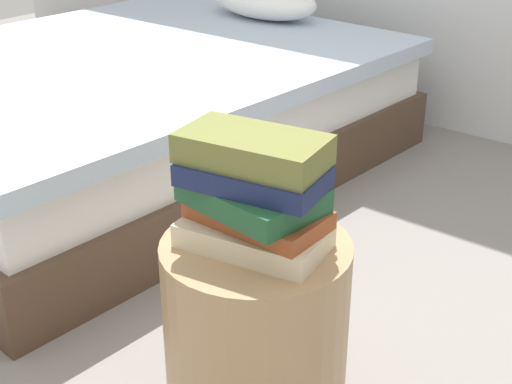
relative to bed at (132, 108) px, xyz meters
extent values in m
cube|color=#4C3828|center=(0.00, -0.01, -0.12)|extent=(1.62, 2.09, 0.22)
cube|color=white|center=(0.00, -0.01, 0.08)|extent=(1.55, 2.00, 0.18)
cube|color=silver|center=(0.00, -0.01, 0.20)|extent=(1.64, 2.05, 0.06)
ellipsoid|color=white|center=(0.05, 0.78, 0.31)|extent=(0.58, 0.31, 0.16)
cylinder|color=tan|center=(1.27, -0.81, -0.01)|extent=(0.40, 0.40, 0.44)
cube|color=beige|center=(1.27, -0.82, 0.23)|extent=(0.32, 0.21, 0.05)
cube|color=#994723|center=(1.27, -0.80, 0.27)|extent=(0.28, 0.16, 0.04)
cube|color=#1E512D|center=(1.26, -0.81, 0.32)|extent=(0.28, 0.22, 0.05)
cube|color=#19234C|center=(1.27, -0.82, 0.36)|extent=(0.30, 0.20, 0.04)
cube|color=olive|center=(1.27, -0.81, 0.41)|extent=(0.31, 0.20, 0.06)
camera|label=1|loc=(2.08, -1.82, 0.95)|focal=50.98mm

